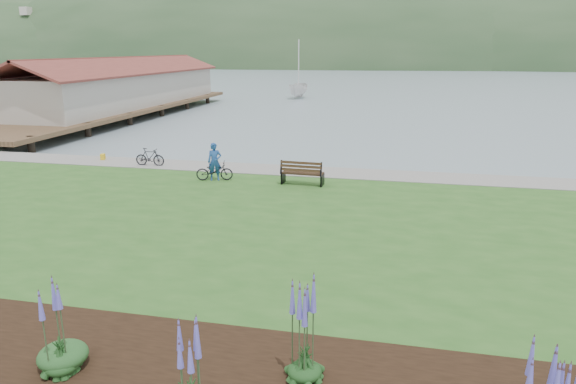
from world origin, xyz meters
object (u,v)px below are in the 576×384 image
(bicycle_a, at_px, (214,171))
(sailboat, at_px, (298,98))
(person, at_px, (214,158))
(park_bench, at_px, (302,172))

(bicycle_a, relative_size, sailboat, 0.07)
(person, height_order, bicycle_a, person)
(person, bearing_deg, bicycle_a, -120.47)
(sailboat, bearing_deg, person, -80.82)
(park_bench, height_order, sailboat, sailboat)
(park_bench, distance_m, sailboat, 44.85)
(person, xyz_separation_m, sailboat, (-4.79, 43.95, -1.40))
(sailboat, bearing_deg, park_bench, -75.73)
(bicycle_a, bearing_deg, park_bench, -104.57)
(bicycle_a, height_order, sailboat, sailboat)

